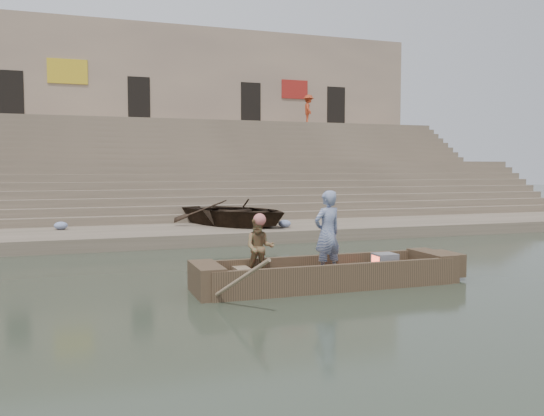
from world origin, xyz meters
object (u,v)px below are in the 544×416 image
television (384,263)px  pedestrian (309,110)px  main_rowboat (327,281)px  standing_man (327,233)px  rowing_man (260,248)px  beached_rowboat (236,212)px

television → pedestrian: size_ratio=0.25×
main_rowboat → pedestrian: 25.15m
standing_man → rowing_man: size_ratio=1.41×
standing_man → beached_rowboat: standing_man is taller
standing_man → beached_rowboat: size_ratio=0.39×
television → main_rowboat: bearing=180.0°
standing_man → television: 1.50m
rowing_man → beached_rowboat: (1.93, 8.72, 0.03)m
beached_rowboat → main_rowboat: bearing=-121.7°
main_rowboat → television: (1.35, 0.00, 0.31)m
rowing_man → beached_rowboat: size_ratio=0.27×
main_rowboat → television: size_ratio=10.87×
television → pedestrian: pedestrian is taller
television → pedestrian: bearing=71.2°
main_rowboat → television: 1.38m
pedestrian → beached_rowboat: bearing=163.6°
rowing_man → television: size_ratio=2.72×
main_rowboat → beached_rowboat: size_ratio=1.09×
standing_man → beached_rowboat: 8.90m
rowing_man → pedestrian: bearing=84.5°
main_rowboat → beached_rowboat: bearing=86.7°
rowing_man → television: (2.76, -0.20, -0.43)m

